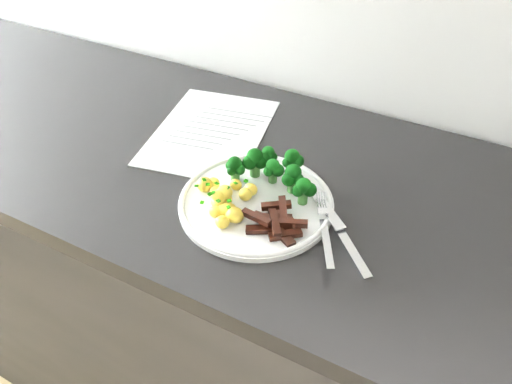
% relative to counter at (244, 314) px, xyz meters
% --- Properties ---
extents(counter, '(2.49, 0.62, 0.94)m').
position_rel_counter_xyz_m(counter, '(0.00, 0.00, 0.00)').
color(counter, black).
rests_on(counter, ground).
extents(recipe_paper, '(0.28, 0.36, 0.00)m').
position_rel_counter_xyz_m(recipe_paper, '(-0.12, 0.08, 0.47)').
color(recipe_paper, white).
rests_on(recipe_paper, counter).
extents(plate, '(0.27, 0.27, 0.02)m').
position_rel_counter_xyz_m(plate, '(0.08, -0.08, 0.48)').
color(plate, white).
rests_on(plate, counter).
extents(broccoli, '(0.18, 0.09, 0.06)m').
position_rel_counter_xyz_m(broccoli, '(0.08, -0.02, 0.51)').
color(broccoli, '#2D5E22').
rests_on(broccoli, plate).
extents(potatoes, '(0.12, 0.12, 0.04)m').
position_rel_counter_xyz_m(potatoes, '(0.03, -0.12, 0.49)').
color(potatoes, '#FFCE55').
rests_on(potatoes, plate).
extents(beef_strips, '(0.11, 0.09, 0.03)m').
position_rel_counter_xyz_m(beef_strips, '(0.13, -0.12, 0.49)').
color(beef_strips, black).
rests_on(beef_strips, plate).
extents(fork, '(0.09, 0.17, 0.02)m').
position_rel_counter_xyz_m(fork, '(0.21, -0.10, 0.49)').
color(fork, silver).
rests_on(fork, plate).
extents(knife, '(0.17, 0.17, 0.02)m').
position_rel_counter_xyz_m(knife, '(0.24, -0.09, 0.48)').
color(knife, silver).
rests_on(knife, plate).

